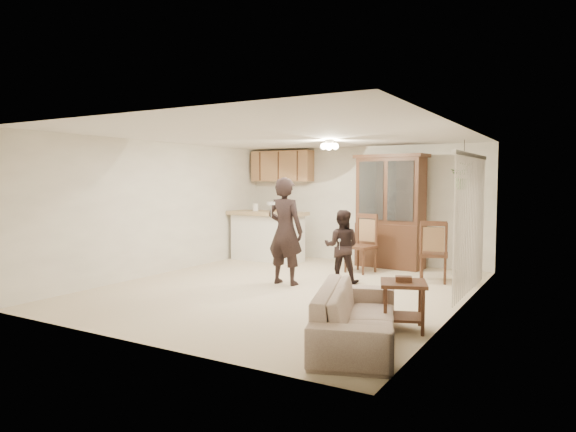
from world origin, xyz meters
The scene contains 23 objects.
floor centered at (0.00, 0.00, 0.00)m, with size 6.50×6.50×0.00m, color beige.
ceiling centered at (0.00, 0.00, 2.50)m, with size 5.50×6.50×0.02m, color silver.
wall_back centered at (0.00, 3.25, 1.25)m, with size 5.50×0.02×2.50m, color white.
wall_front centered at (0.00, -3.25, 1.25)m, with size 5.50×0.02×2.50m, color white.
wall_left centered at (-2.75, 0.00, 1.25)m, with size 0.02×6.50×2.50m, color white.
wall_right centered at (2.75, 0.00, 1.25)m, with size 0.02×6.50×2.50m, color white.
breakfast_bar centered at (-1.85, 2.35, 0.50)m, with size 1.60×0.55×1.00m, color white.
bar_top centered at (-1.85, 2.35, 1.05)m, with size 1.75×0.70×0.08m, color tan.
upper_cabinets centered at (-1.90, 3.07, 2.10)m, with size 1.50×0.34×0.70m, color #946140.
vertical_blinds centered at (2.71, 0.90, 1.10)m, with size 0.06×2.30×2.10m, color beige, non-canonical shape.
ceiling_fixture centered at (0.20, 1.20, 2.40)m, with size 0.36×0.36×0.20m, color #F5E3B8, non-canonical shape.
hanging_plant centered at (2.30, 2.40, 1.85)m, with size 0.43×0.37×0.48m, color #305F26.
plant_cord centered at (2.30, 2.40, 2.17)m, with size 0.01×0.01×0.65m, color black.
sofa centered at (2.08, -2.00, 0.37)m, with size 1.87×0.73×0.73m, color beige.
adult centered at (-0.19, 0.31, 0.90)m, with size 0.66×0.43×1.80m, color black.
child centered at (0.59, 0.90, 0.68)m, with size 0.66×0.51×1.35m, color black.
china_hutch centered at (0.78, 2.87, 1.13)m, with size 1.50×0.70×2.30m.
side_table centered at (2.38, -1.31, 0.30)m, with size 0.68×0.68×0.64m.
chair_bar centered at (-2.22, 2.71, 0.27)m, with size 0.51×0.51×0.96m.
chair_hutch_left centered at (0.49, 2.01, 0.32)m, with size 0.60×0.60×1.12m.
chair_hutch_right centered at (1.94, 1.79, 0.31)m, with size 0.57×0.57×1.08m.
controller_adult centered at (-0.21, -0.12, 1.40)m, with size 0.05×0.16×0.05m, color silver.
controller_child centered at (0.68, 0.62, 0.78)m, with size 0.03×0.11×0.03m, color silver.
Camera 1 is at (4.21, -7.17, 1.78)m, focal length 32.00 mm.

